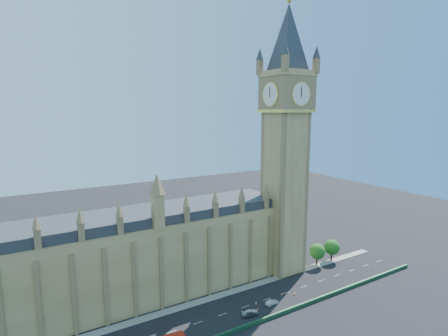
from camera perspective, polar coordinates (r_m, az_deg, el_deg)
ground at (r=108.49m, az=-2.21°, el=-23.34°), size 400.00×400.00×0.00m
palace_westminster at (r=113.20m, az=-19.50°, el=-14.49°), size 120.00×20.00×28.00m
elizabeth_tower at (r=124.80m, az=10.06°, el=7.33°), size 20.59×20.59×105.00m
bridge_parapet at (r=101.65m, az=0.48°, el=-25.41°), size 160.00×0.60×1.20m
kerb_north at (r=115.67m, az=-4.63°, el=-21.08°), size 160.00×3.00×0.16m
tree_east_near at (r=141.91m, az=15.02°, el=-12.92°), size 6.00×6.00×8.50m
tree_east_far at (r=147.43m, az=17.24°, el=-12.17°), size 6.00×6.00×8.50m
car_grey at (r=109.32m, az=4.32°, el=-22.61°), size 4.66×2.31×1.53m
car_silver at (r=115.23m, az=7.85°, el=-20.90°), size 4.39×1.76×1.42m
car_white at (r=109.81m, az=4.28°, el=-22.47°), size 5.17×2.40×1.46m
cone_a at (r=120.75m, az=9.39°, el=-19.65°), size 0.43×0.43×0.63m
cone_b at (r=114.93m, az=5.25°, el=-21.13°), size 0.57×0.57×0.77m
cone_c at (r=121.47m, az=11.45°, el=-19.49°), size 0.63×0.63×0.79m
cone_d at (r=112.23m, az=5.50°, el=-21.96°), size 0.54×0.54×0.70m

